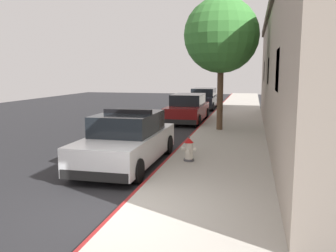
{
  "coord_description": "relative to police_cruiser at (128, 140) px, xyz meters",
  "views": [
    {
      "loc": [
        2.46,
        -6.36,
        2.79
      ],
      "look_at": [
        -0.26,
        5.22,
        1.0
      ],
      "focal_mm": 38.49,
      "sensor_mm": 36.0,
      "label": 1
    }
  ],
  "objects": [
    {
      "name": "ground_plane",
      "position": [
        -3.29,
        6.24,
        -0.84
      ],
      "size": [
        30.88,
        60.0,
        0.2
      ],
      "primitive_type": "cube",
      "color": "#232326"
    },
    {
      "name": "sidewalk_pavement",
      "position": [
        2.71,
        6.24,
        -0.68
      ],
      "size": [
        3.06,
        60.0,
        0.13
      ],
      "primitive_type": "cube",
      "color": "#ADA89E",
      "rests_on": "ground"
    },
    {
      "name": "curb_painted_edge",
      "position": [
        1.14,
        6.24,
        -0.68
      ],
      "size": [
        0.08,
        60.0,
        0.13
      ],
      "primitive_type": "cube",
      "color": "maroon",
      "rests_on": "ground"
    },
    {
      "name": "police_cruiser",
      "position": [
        0.0,
        0.0,
        0.0
      ],
      "size": [
        1.94,
        4.84,
        1.68
      ],
      "color": "white",
      "rests_on": "ground"
    },
    {
      "name": "parked_car_silver_ahead",
      "position": [
        0.11,
        9.74,
        -0.0
      ],
      "size": [
        1.94,
        4.84,
        1.56
      ],
      "color": "maroon",
      "rests_on": "ground"
    },
    {
      "name": "parked_car_dark_far",
      "position": [
        -0.0,
        17.34,
        -0.0
      ],
      "size": [
        1.94,
        4.84,
        1.56
      ],
      "color": "black",
      "rests_on": "ground"
    },
    {
      "name": "fire_hydrant",
      "position": [
        1.83,
        0.33,
        -0.26
      ],
      "size": [
        0.44,
        0.4,
        0.76
      ],
      "color": "#4C4C51",
      "rests_on": "sidewalk_pavement"
    },
    {
      "name": "street_tree",
      "position": [
        2.18,
        6.58,
        3.66
      ],
      "size": [
        3.38,
        3.38,
        5.98
      ],
      "color": "brown",
      "rests_on": "sidewalk_pavement"
    }
  ]
}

